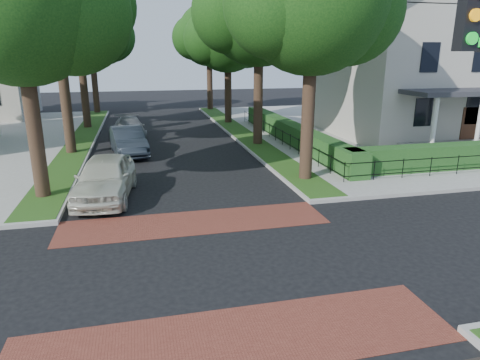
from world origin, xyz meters
The scene contains 19 objects.
ground centered at (0.00, 0.00, 0.00)m, with size 120.00×120.00×0.00m, color black.
sidewalk_ne centered at (19.50, 19.00, 0.07)m, with size 30.00×30.00×0.15m, color gray.
crosswalk_far centered at (0.00, 3.20, 0.01)m, with size 9.00×2.20×0.01m, color maroon.
crosswalk_near centered at (0.00, -3.20, 0.01)m, with size 9.00×2.20×0.01m, color maroon.
grass_strip_ne centered at (5.40, 19.10, 0.16)m, with size 1.60×29.80×0.02m, color #204B15.
grass_strip_nw centered at (-5.40, 19.10, 0.16)m, with size 1.60×29.80×0.02m, color #204B15.
tree_right_near centered at (5.60, 7.24, 7.63)m, with size 7.75×6.67×10.66m.
tree_right_mid centered at (5.61, 15.25, 7.99)m, with size 8.25×7.09×11.22m.
tree_right_far centered at (5.60, 24.22, 6.91)m, with size 7.25×6.23×9.74m.
tree_right_back centered at (5.60, 33.23, 7.27)m, with size 7.50×6.45×10.20m.
tree_left_near centered at (-5.40, 7.23, 7.27)m, with size 7.50×6.45×10.20m.
tree_left_far centered at (-5.40, 24.22, 7.12)m, with size 7.00×6.02×9.86m.
tree_left_back centered at (-5.40, 33.24, 7.41)m, with size 7.75×6.66×10.44m.
hedge_main_road centered at (7.70, 15.00, 0.75)m, with size 1.00×18.00×1.20m, color #18471B.
fence_main_road centered at (6.90, 15.00, 0.60)m, with size 0.06×18.00×0.90m, color black, non-canonical shape.
house_victorian centered at (17.51, 15.92, 6.02)m, with size 13.00×13.05×12.48m.
parked_car_front centered at (-3.08, 6.57, 0.85)m, with size 2.02×5.01×1.71m, color beige.
parked_car_middle centered at (-2.31, 14.35, 0.79)m, with size 1.66×4.77×1.57m, color #1D242B.
parked_car_rear centered at (-2.30, 19.32, 0.70)m, with size 1.96×4.83×1.40m, color slate.
Camera 1 is at (-1.62, -10.36, 5.51)m, focal length 32.00 mm.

